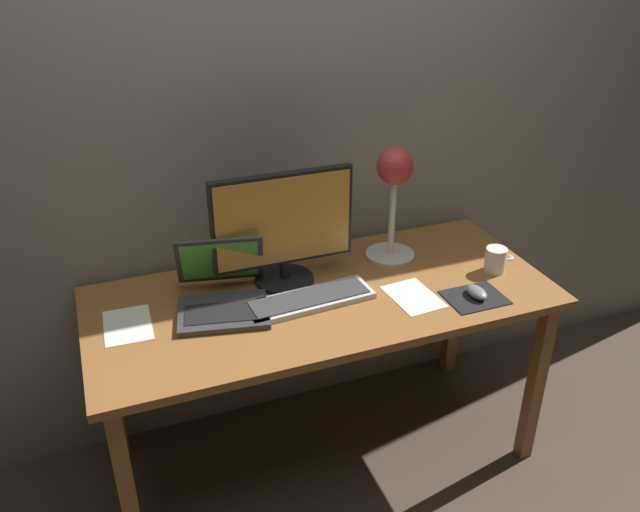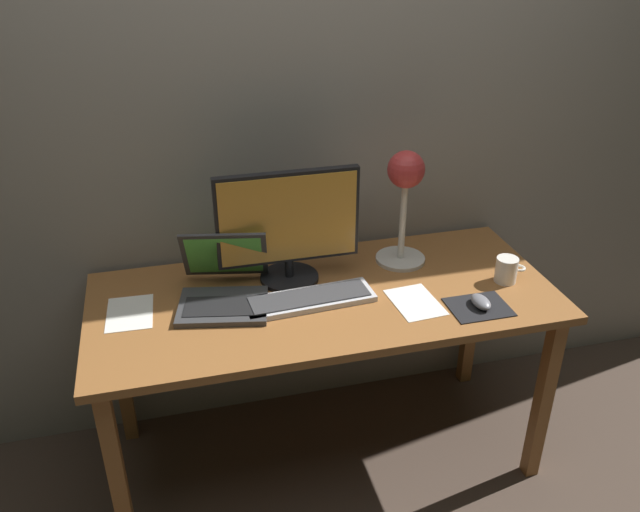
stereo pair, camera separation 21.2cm
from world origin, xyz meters
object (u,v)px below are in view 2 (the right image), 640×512
at_px(mouse, 481,302).
at_px(coffee_mug, 507,270).
at_px(keyboard_main, 310,299).
at_px(laptop, 224,281).
at_px(monitor, 288,225).
at_px(desk_lamp, 405,188).

distance_m(mouse, coffee_mug, 0.21).
distance_m(keyboard_main, coffee_mug, 0.71).
bearing_deg(mouse, laptop, 161.54).
xyz_separation_m(keyboard_main, coffee_mug, (0.71, -0.04, 0.03)).
bearing_deg(coffee_mug, keyboard_main, 177.11).
xyz_separation_m(monitor, laptop, (-0.24, -0.06, -0.16)).
relative_size(keyboard_main, desk_lamp, 1.04).
relative_size(monitor, coffee_mug, 4.42).
bearing_deg(laptop, coffee_mug, -8.02).
distance_m(monitor, mouse, 0.70).
height_order(desk_lamp, mouse, desk_lamp).
relative_size(monitor, mouse, 5.18).
xyz_separation_m(keyboard_main, mouse, (0.55, -0.17, 0.01)).
height_order(monitor, keyboard_main, monitor).
xyz_separation_m(keyboard_main, laptop, (-0.27, 0.10, 0.05)).
distance_m(desk_lamp, coffee_mug, 0.46).
relative_size(desk_lamp, mouse, 4.50).
height_order(monitor, mouse, monitor).
distance_m(monitor, coffee_mug, 0.79).
xyz_separation_m(mouse, coffee_mug, (0.16, 0.13, 0.03)).
distance_m(keyboard_main, desk_lamp, 0.53).
xyz_separation_m(laptop, desk_lamp, (0.67, 0.10, 0.23)).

